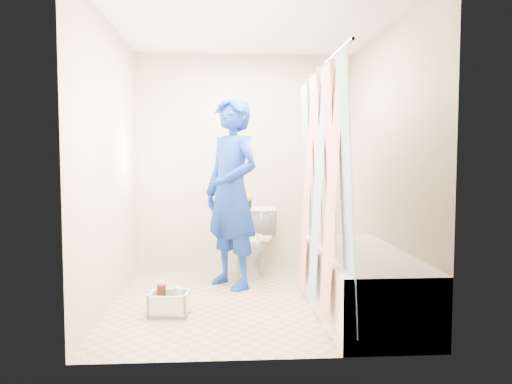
{
  "coord_description": "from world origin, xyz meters",
  "views": [
    {
      "loc": [
        -0.24,
        -4.3,
        1.26
      ],
      "look_at": [
        0.06,
        0.36,
        0.93
      ],
      "focal_mm": 35.0,
      "sensor_mm": 36.0,
      "label": 1
    }
  ],
  "objects": [
    {
      "name": "cleaning_caddy",
      "position": [
        -0.67,
        -0.37,
        0.09
      ],
      "size": [
        0.33,
        0.27,
        0.23
      ],
      "rotation": [
        0.0,
        0.0,
        -0.09
      ],
      "color": "silver",
      "rests_on": "ground"
    },
    {
      "name": "floor",
      "position": [
        0.0,
        0.0,
        0.0
      ],
      "size": [
        2.6,
        2.6,
        0.0
      ],
      "primitive_type": "plane",
      "color": "tan",
      "rests_on": "ground"
    },
    {
      "name": "toilet",
      "position": [
        0.06,
        0.93,
        0.36
      ],
      "size": [
        0.6,
        0.79,
        0.71
      ],
      "primitive_type": "imported",
      "rotation": [
        0.0,
        0.0,
        -0.32
      ],
      "color": "white",
      "rests_on": "ground"
    },
    {
      "name": "curtain_rod",
      "position": [
        0.52,
        -0.43,
        1.95
      ],
      "size": [
        0.02,
        1.9,
        0.02
      ],
      "primitive_type": "cylinder",
      "rotation": [
        1.57,
        0.0,
        0.0
      ],
      "color": "silver",
      "rests_on": "wall_back"
    },
    {
      "name": "wall_left",
      "position": [
        -1.2,
        0.0,
        1.2
      ],
      "size": [
        0.02,
        2.6,
        2.4
      ],
      "primitive_type": "cube",
      "color": "#BFB393",
      "rests_on": "ground"
    },
    {
      "name": "shower_curtain",
      "position": [
        0.52,
        -0.43,
        1.02
      ],
      "size": [
        0.06,
        1.75,
        1.8
      ],
      "primitive_type": "cube",
      "color": "white",
      "rests_on": "curtain_rod"
    },
    {
      "name": "plumber",
      "position": [
        -0.17,
        0.48,
        0.91
      ],
      "size": [
        0.76,
        0.79,
        1.83
      ],
      "primitive_type": "imported",
      "rotation": [
        0.0,
        0.0,
        -0.89
      ],
      "color": "#0E128C",
      "rests_on": "ground"
    },
    {
      "name": "wall_front",
      "position": [
        0.0,
        -1.3,
        1.2
      ],
      "size": [
        2.4,
        0.02,
        2.4
      ],
      "primitive_type": "cube",
      "color": "#BFB393",
      "rests_on": "ground"
    },
    {
      "name": "wall_right",
      "position": [
        1.2,
        0.0,
        1.2
      ],
      "size": [
        0.02,
        2.6,
        2.4
      ],
      "primitive_type": "cube",
      "color": "#BFB393",
      "rests_on": "ground"
    },
    {
      "name": "ceiling",
      "position": [
        0.0,
        0.0,
        2.4
      ],
      "size": [
        2.4,
        2.6,
        0.02
      ],
      "primitive_type": "cube",
      "color": "white",
      "rests_on": "wall_back"
    },
    {
      "name": "wall_back",
      "position": [
        0.0,
        1.3,
        1.2
      ],
      "size": [
        2.4,
        0.02,
        2.4
      ],
      "primitive_type": "cube",
      "color": "#BFB393",
      "rests_on": "ground"
    },
    {
      "name": "tank_internals",
      "position": [
        0.08,
        1.13,
        0.7
      ],
      "size": [
        0.17,
        0.08,
        0.23
      ],
      "color": "black",
      "rests_on": "toilet"
    },
    {
      "name": "bathtub",
      "position": [
        0.85,
        -0.43,
        0.27
      ],
      "size": [
        0.7,
        1.75,
        0.5
      ],
      "color": "white",
      "rests_on": "ground"
    },
    {
      "name": "tank_lid",
      "position": [
        0.02,
        0.82,
        0.42
      ],
      "size": [
        0.48,
        0.32,
        0.03
      ],
      "primitive_type": "cube",
      "rotation": [
        0.0,
        0.0,
        -0.32
      ],
      "color": "white",
      "rests_on": "toilet"
    }
  ]
}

